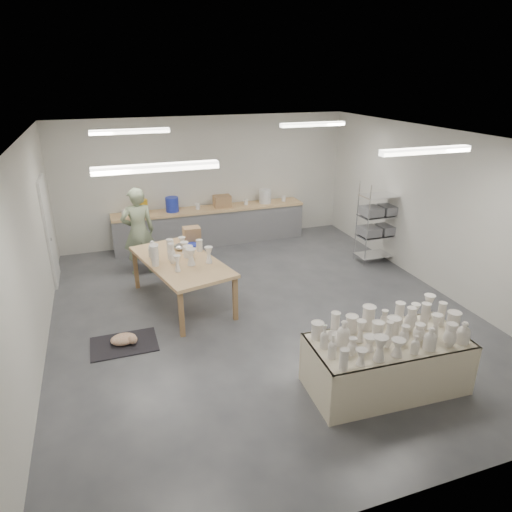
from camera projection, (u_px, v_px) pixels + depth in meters
name	position (u px, v px, depth m)	size (l,w,h in m)	color
room	(255.00, 198.00, 7.29)	(8.00, 8.02, 3.00)	#424449
back_counter	(210.00, 225.00, 11.06)	(4.60, 0.60, 1.24)	tan
wire_shelf	(379.00, 221.00, 9.88)	(0.88, 0.48, 1.80)	silver
drying_table	(387.00, 360.00, 5.98)	(2.10, 1.07, 1.10)	olive
work_table	(180.00, 257.00, 8.15)	(1.63, 2.45, 1.22)	tan
rug	(124.00, 344.00, 7.06)	(1.00, 0.70, 0.02)	black
cat	(125.00, 339.00, 7.02)	(0.44, 0.35, 0.17)	white
potter	(138.00, 231.00, 9.26)	(0.67, 0.44, 1.83)	#8FA07C
red_stool	(140.00, 256.00, 9.74)	(0.34, 0.34, 0.30)	#B62C1A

